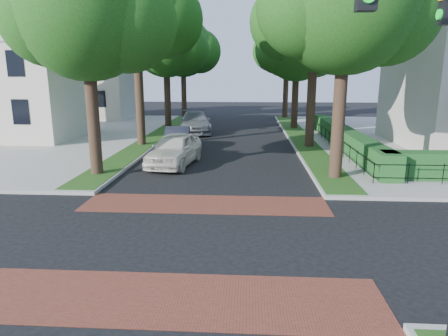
{
  "coord_description": "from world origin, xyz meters",
  "views": [
    {
      "loc": [
        1.55,
        -10.77,
        4.67
      ],
      "look_at": [
        0.75,
        2.29,
        1.6
      ],
      "focal_mm": 32.0,
      "sensor_mm": 36.0,
      "label": 1
    }
  ],
  "objects": [
    {
      "name": "ground",
      "position": [
        0.0,
        0.0,
        0.0
      ],
      "size": [
        120.0,
        120.0,
        0.0
      ],
      "primitive_type": "plane",
      "color": "black",
      "rests_on": "ground"
    },
    {
      "name": "crosswalk_far",
      "position": [
        0.0,
        3.2,
        0.01
      ],
      "size": [
        9.0,
        2.2,
        0.01
      ],
      "primitive_type": "cube",
      "color": "brown",
      "rests_on": "ground"
    },
    {
      "name": "crosswalk_near",
      "position": [
        0.0,
        -3.2,
        0.01
      ],
      "size": [
        9.0,
        2.2,
        0.01
      ],
      "primitive_type": "cube",
      "color": "brown",
      "rests_on": "ground"
    },
    {
      "name": "grass_strip_ne",
      "position": [
        5.4,
        19.1,
        0.16
      ],
      "size": [
        1.6,
        29.8,
        0.02
      ],
      "primitive_type": "cube",
      "color": "#1D4C15",
      "rests_on": "sidewalk_ne"
    },
    {
      "name": "grass_strip_nw",
      "position": [
        -5.4,
        19.1,
        0.16
      ],
      "size": [
        1.6,
        29.8,
        0.02
      ],
      "primitive_type": "cube",
      "color": "#1D4C15",
      "rests_on": "sidewalk_nw"
    },
    {
      "name": "tree_right_near",
      "position": [
        5.6,
        7.24,
        7.63
      ],
      "size": [
        7.75,
        6.67,
        10.66
      ],
      "color": "black",
      "rests_on": "sidewalk_ne"
    },
    {
      "name": "tree_right_mid",
      "position": [
        5.61,
        15.25,
        7.99
      ],
      "size": [
        8.25,
        7.09,
        11.22
      ],
      "color": "black",
      "rests_on": "sidewalk_ne"
    },
    {
      "name": "tree_right_far",
      "position": [
        5.6,
        24.22,
        6.91
      ],
      "size": [
        7.25,
        6.23,
        9.74
      ],
      "color": "black",
      "rests_on": "sidewalk_ne"
    },
    {
      "name": "tree_right_back",
      "position": [
        5.6,
        33.23,
        7.27
      ],
      "size": [
        7.5,
        6.45,
        10.2
      ],
      "color": "black",
      "rests_on": "sidewalk_ne"
    },
    {
      "name": "tree_left_near",
      "position": [
        -5.4,
        7.23,
        7.27
      ],
      "size": [
        7.5,
        6.45,
        10.2
      ],
      "color": "black",
      "rests_on": "sidewalk_nw"
    },
    {
      "name": "tree_left_mid",
      "position": [
        -5.39,
        15.24,
        8.34
      ],
      "size": [
        8.0,
        6.88,
        11.48
      ],
      "color": "black",
      "rests_on": "sidewalk_nw"
    },
    {
      "name": "tree_left_far",
      "position": [
        -5.4,
        24.22,
        7.12
      ],
      "size": [
        7.0,
        6.02,
        9.86
      ],
      "color": "black",
      "rests_on": "sidewalk_nw"
    },
    {
      "name": "tree_left_back",
      "position": [
        -5.4,
        33.24,
        7.41
      ],
      "size": [
        7.75,
        6.66,
        10.44
      ],
      "color": "black",
      "rests_on": "sidewalk_nw"
    },
    {
      "name": "hedge_main_road",
      "position": [
        7.7,
        15.0,
        0.75
      ],
      "size": [
        1.0,
        18.0,
        1.2
      ],
      "primitive_type": "cube",
      "color": "#194A1D",
      "rests_on": "sidewalk_ne"
    },
    {
      "name": "fence_main_road",
      "position": [
        6.9,
        15.0,
        0.6
      ],
      "size": [
        0.06,
        18.0,
        0.9
      ],
      "primitive_type": null,
      "color": "black",
      "rests_on": "sidewalk_ne"
    },
    {
      "name": "house_left_near",
      "position": [
        -15.49,
        17.99,
        5.04
      ],
      "size": [
        10.0,
        9.0,
        10.14
      ],
      "color": "beige",
      "rests_on": "sidewalk_nw"
    },
    {
      "name": "house_left_far",
      "position": [
        -15.49,
        31.99,
        5.04
      ],
      "size": [
        10.0,
        9.0,
        10.14
      ],
      "color": "beige",
      "rests_on": "sidewalk_nw"
    },
    {
      "name": "parked_car_front",
      "position": [
        -2.3,
        9.64,
        0.85
      ],
      "size": [
        2.66,
        5.19,
        1.69
      ],
      "primitive_type": "imported",
      "rotation": [
        0.0,
        0.0,
        -0.14
      ],
      "color": "silver",
      "rests_on": "ground"
    },
    {
      "name": "parked_car_middle",
      "position": [
        -2.89,
        13.93,
        0.72
      ],
      "size": [
        2.07,
        4.53,
        1.44
      ],
      "primitive_type": "imported",
      "rotation": [
        0.0,
        0.0,
        0.13
      ],
      "color": "#212431",
      "rests_on": "ground"
    },
    {
      "name": "parked_car_rear",
      "position": [
        -2.8,
        21.72,
        0.86
      ],
      "size": [
        3.3,
        6.22,
        1.72
      ],
      "primitive_type": "imported",
      "rotation": [
        0.0,
        0.0,
        0.16
      ],
      "color": "gray",
      "rests_on": "ground"
    }
  ]
}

